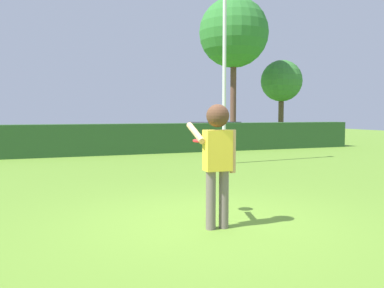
# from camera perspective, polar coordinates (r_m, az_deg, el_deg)

# --- Properties ---
(ground_plane) EXTENTS (60.00, 60.00, 0.00)m
(ground_plane) POSITION_cam_1_polar(r_m,az_deg,el_deg) (6.16, 2.35, -11.15)
(ground_plane) COLOR olive
(person) EXTENTS (0.56, 0.76, 1.78)m
(person) POSITION_cam_1_polar(r_m,az_deg,el_deg) (5.65, 3.64, -0.94)
(person) COLOR slate
(person) RESTS_ON ground
(frisbee) EXTENTS (0.25, 0.25, 0.04)m
(frisbee) POSITION_cam_1_polar(r_m,az_deg,el_deg) (6.40, 1.22, 0.46)
(frisbee) COLOR red
(lamppost) EXTENTS (0.24, 0.24, 6.70)m
(lamppost) POSITION_cam_1_polar(r_m,az_deg,el_deg) (13.27, 4.67, 13.08)
(lamppost) COLOR silver
(lamppost) RESTS_ON ground
(hedge_row) EXTENTS (24.02, 0.90, 1.24)m
(hedge_row) POSITION_cam_1_polar(r_m,az_deg,el_deg) (16.44, -12.88, 0.64)
(hedge_row) COLOR #2C5328
(hedge_row) RESTS_ON ground
(parked_car_red) EXTENTS (4.48, 2.64, 1.25)m
(parked_car_red) POSITION_cam_1_polar(r_m,az_deg,el_deg) (20.41, 3.32, 1.62)
(parked_car_red) COLOR #B21E1E
(parked_car_red) RESTS_ON ground
(willow_tree) EXTENTS (2.81, 2.81, 5.32)m
(willow_tree) POSITION_cam_1_polar(r_m,az_deg,el_deg) (28.15, 12.71, 8.74)
(willow_tree) COLOR brown
(willow_tree) RESTS_ON ground
(oak_tree) EXTENTS (4.34, 4.34, 8.90)m
(oak_tree) POSITION_cam_1_polar(r_m,az_deg,el_deg) (25.93, 6.00, 15.52)
(oak_tree) COLOR brown
(oak_tree) RESTS_ON ground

